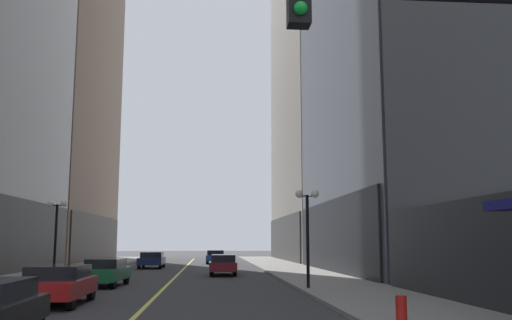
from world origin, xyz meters
TOP-DOWN VIEW (x-y plane):
  - ground_plane at (0.00, 35.00)m, footprint 200.00×200.00m
  - sidewalk_left at (-8.25, 35.00)m, footprint 4.50×78.00m
  - sidewalk_right at (8.25, 35.00)m, footprint 4.50×78.00m
  - lane_centre_stripe at (0.00, 35.00)m, footprint 0.16×70.00m
  - building_right_far at (17.58, 60.00)m, footprint 14.36×26.00m
  - car_red at (-3.08, 16.19)m, footprint 1.98×4.38m
  - car_green at (-2.96, 24.26)m, footprint 1.94×4.41m
  - car_maroon at (2.98, 32.89)m, footprint 1.82×4.66m
  - car_navy at (-2.68, 43.28)m, footprint 1.95×4.66m
  - car_blue at (2.63, 52.44)m, footprint 1.87×4.48m
  - traffic_light_near_right at (5.35, 2.74)m, footprint 3.43×0.35m
  - street_lamp_left_far at (-6.40, 27.98)m, footprint 1.06×0.36m
  - street_lamp_right_mid at (6.40, 20.68)m, footprint 1.06×0.36m
  - fire_hydrant_right at (6.90, 10.16)m, footprint 0.28×0.28m

SIDE VIEW (x-z plane):
  - ground_plane at x=0.00m, z-range 0.00..0.00m
  - lane_centre_stripe at x=0.00m, z-range 0.00..0.01m
  - sidewalk_left at x=-8.25m, z-range 0.00..0.15m
  - sidewalk_right at x=8.25m, z-range 0.00..0.15m
  - fire_hydrant_right at x=6.90m, z-range 0.00..0.80m
  - car_green at x=-2.96m, z-range 0.06..1.38m
  - car_maroon at x=2.98m, z-range 0.06..1.38m
  - car_blue at x=2.63m, z-range 0.06..1.38m
  - car_red at x=-3.08m, z-range 0.06..1.38m
  - car_navy at x=-2.68m, z-range 0.06..1.38m
  - street_lamp_left_far at x=-6.40m, z-range 1.04..5.47m
  - street_lamp_right_mid at x=6.40m, z-range 1.04..5.47m
  - traffic_light_near_right at x=5.35m, z-range 0.92..6.57m
  - building_right_far at x=17.58m, z-range -0.08..58.74m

